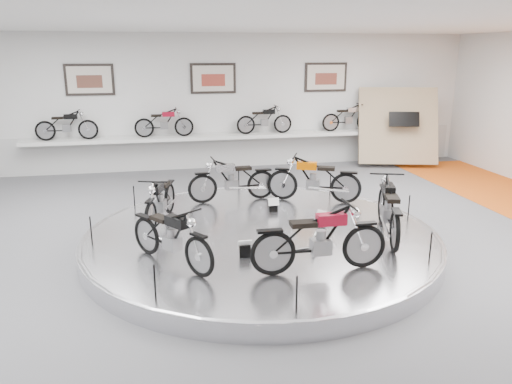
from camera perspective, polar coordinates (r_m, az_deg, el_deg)
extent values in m
plane|color=#545457|center=(8.96, 0.97, -7.01)|extent=(16.00, 16.00, 0.00)
plane|color=white|center=(8.28, 1.11, 19.43)|extent=(16.00, 16.00, 0.00)
plane|color=silver|center=(15.24, -4.87, 10.19)|extent=(16.00, 0.00, 16.00)
cube|color=#BCBCBA|center=(15.43, -4.74, 4.82)|extent=(15.68, 0.04, 1.10)
cylinder|color=silver|center=(9.18, 0.56, -5.44)|extent=(6.40, 6.40, 0.30)
torus|color=#B2B2BA|center=(9.14, 0.57, -4.74)|extent=(6.40, 6.40, 0.10)
cube|color=silver|center=(15.07, -4.64, 6.30)|extent=(11.00, 0.55, 0.10)
cube|color=beige|center=(15.13, -18.49, 12.07)|extent=(1.35, 0.06, 0.88)
cube|color=beige|center=(15.15, -4.92, 12.81)|extent=(1.35, 0.06, 0.88)
cube|color=beige|center=(15.95, 7.98, 12.87)|extent=(1.35, 0.06, 0.88)
cube|color=#9B8062|center=(16.14, 15.92, 7.28)|extent=(2.56, 1.52, 2.30)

